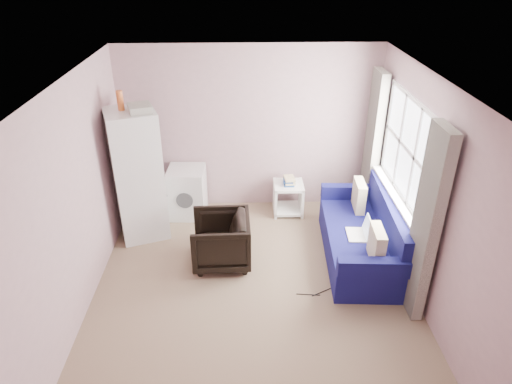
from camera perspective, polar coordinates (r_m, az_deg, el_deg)
room at (r=4.94m, az=-0.13°, el=-0.68°), size 3.84×4.24×2.54m
armchair at (r=5.86m, az=-4.42°, el=-5.75°), size 0.70×0.74×0.74m
fridge at (r=6.38m, az=-14.56°, el=2.13°), size 0.80×0.80×2.08m
washing_machine at (r=6.96m, az=-8.59°, el=0.11°), size 0.56×0.57×0.76m
side_table at (r=6.99m, az=4.05°, el=-0.49°), size 0.45×0.45×0.60m
sofa at (r=6.12m, az=13.48°, el=-5.55°), size 0.98×1.97×0.86m
window_dressing at (r=5.92m, az=17.00°, el=1.62°), size 0.17×2.62×2.18m
floor_cables at (r=5.61m, az=7.39°, el=-12.44°), size 0.43×0.15×0.01m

